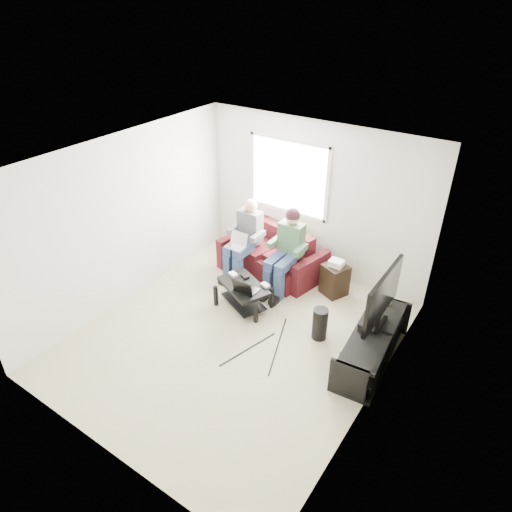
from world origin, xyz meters
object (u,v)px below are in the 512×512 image
object	(u,v)px
sofa	(273,257)
coffee_table	(244,291)
subwoofer	(320,324)
tv_stand	(372,346)
end_table	(335,279)
tv	(383,297)

from	to	relation	value
sofa	coffee_table	world-z (taller)	sofa
sofa	coffee_table	xyz separation A→B (m)	(0.15, -1.09, 0.00)
subwoofer	sofa	bearing A→B (deg)	143.43
tv_stand	end_table	size ratio (longest dim) A/B	2.60
subwoofer	end_table	xyz separation A→B (m)	(-0.30, 1.09, 0.04)
sofa	tv	bearing A→B (deg)	-24.18
end_table	subwoofer	bearing A→B (deg)	-74.63
subwoofer	coffee_table	bearing A→B (deg)	-179.47
tv	subwoofer	distance (m)	1.08
tv_stand	sofa	bearing A→B (deg)	153.74
coffee_table	end_table	world-z (taller)	end_table
sofa	tv	size ratio (longest dim) A/B	1.65
subwoofer	end_table	size ratio (longest dim) A/B	0.78
coffee_table	end_table	bearing A→B (deg)	47.64
coffee_table	subwoofer	xyz separation A→B (m)	(1.31, 0.01, -0.05)
subwoofer	end_table	world-z (taller)	end_table
sofa	end_table	bearing A→B (deg)	0.64
tv_stand	tv	bearing A→B (deg)	91.47
coffee_table	subwoofer	bearing A→B (deg)	0.53
coffee_table	sofa	bearing A→B (deg)	97.71
sofa	subwoofer	world-z (taller)	sofa
tv	end_table	xyz separation A→B (m)	(-1.08, 1.02, -0.71)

